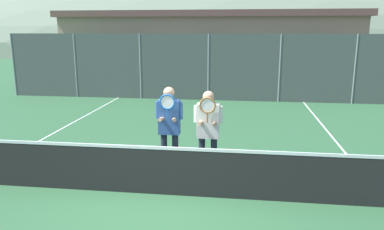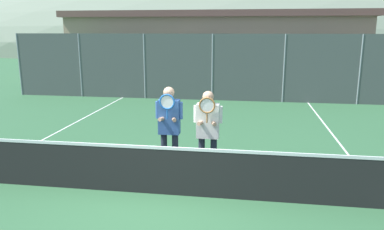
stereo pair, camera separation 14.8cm
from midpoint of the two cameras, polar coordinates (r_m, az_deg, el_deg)
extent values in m
plane|color=#2D5B38|center=(7.13, -5.41, -11.93)|extent=(120.00, 120.00, 0.00)
ellipsoid|color=slate|center=(68.21, 6.48, 10.30)|extent=(123.34, 68.52, 23.98)
cube|color=tan|center=(23.70, 2.42, 10.11)|extent=(17.27, 5.00, 3.68)
cube|color=brown|center=(23.69, 2.46, 15.00)|extent=(17.77, 5.50, 0.36)
cylinder|color=gray|center=(19.11, -25.75, 6.89)|extent=(0.06, 0.06, 2.82)
cylinder|color=gray|center=(17.65, -17.57, 7.17)|extent=(0.06, 0.06, 2.82)
cylinder|color=gray|center=(16.61, -8.13, 7.32)|extent=(0.06, 0.06, 2.82)
cylinder|color=gray|center=(16.06, 2.24, 7.25)|extent=(0.06, 0.06, 2.82)
cylinder|color=gray|center=(16.06, 12.97, 6.93)|extent=(0.06, 0.06, 2.82)
cylinder|color=gray|center=(16.60, 23.33, 6.40)|extent=(0.06, 0.06, 2.82)
cube|color=#4C5451|center=(16.06, 2.24, 7.25)|extent=(17.89, 0.02, 2.82)
cube|color=black|center=(6.96, -5.48, -8.65)|extent=(10.66, 0.02, 0.88)
cube|color=white|center=(6.80, -5.57, -5.03)|extent=(10.66, 0.03, 0.06)
cube|color=white|center=(11.23, -22.32, -3.51)|extent=(0.05, 16.00, 0.01)
cube|color=white|center=(10.09, 21.87, -5.28)|extent=(0.05, 16.00, 0.01)
cylinder|color=#232838|center=(7.87, -4.80, -5.98)|extent=(0.13, 0.13, 0.90)
cylinder|color=#232838|center=(7.82, -3.10, -6.07)|extent=(0.13, 0.13, 0.90)
cube|color=#335693|center=(7.62, -4.05, -0.30)|extent=(0.43, 0.22, 0.71)
sphere|color=tan|center=(7.52, -4.11, 3.44)|extent=(0.23, 0.23, 0.23)
cylinder|color=#335693|center=(7.64, -5.82, 0.78)|extent=(0.08, 0.08, 0.35)
cylinder|color=#335693|center=(7.55, -2.28, 0.68)|extent=(0.08, 0.08, 0.35)
cylinder|color=tan|center=(7.56, -4.98, -0.54)|extent=(0.16, 0.27, 0.08)
cylinder|color=tan|center=(7.52, -3.38, -0.59)|extent=(0.16, 0.27, 0.08)
cylinder|color=#1E5BAD|center=(7.43, -4.34, 0.17)|extent=(0.03, 0.03, 0.20)
torus|color=#1E5BAD|center=(7.38, -4.37, 2.00)|extent=(0.32, 0.03, 0.32)
cylinder|color=silver|center=(7.38, -4.37, 2.00)|extent=(0.26, 0.00, 0.26)
cylinder|color=#232838|center=(7.67, 0.95, -6.53)|extent=(0.13, 0.13, 0.87)
cylinder|color=#232838|center=(7.65, 2.78, -6.61)|extent=(0.13, 0.13, 0.87)
cube|color=white|center=(7.44, 1.91, -0.89)|extent=(0.44, 0.22, 0.69)
sphere|color=tan|center=(7.34, 1.94, 2.81)|extent=(0.22, 0.22, 0.22)
cylinder|color=white|center=(7.43, 0.02, 0.19)|extent=(0.08, 0.08, 0.34)
cylinder|color=white|center=(7.39, 3.82, 0.07)|extent=(0.08, 0.08, 0.34)
cylinder|color=tan|center=(7.37, 0.98, -1.13)|extent=(0.16, 0.27, 0.08)
cylinder|color=tan|center=(7.34, 2.70, -1.19)|extent=(0.16, 0.27, 0.08)
cylinder|color=#936033|center=(7.24, 1.77, -0.41)|extent=(0.03, 0.03, 0.20)
torus|color=#936033|center=(7.19, 1.78, 1.48)|extent=(0.32, 0.03, 0.32)
cylinder|color=silver|center=(7.19, 1.78, 1.48)|extent=(0.27, 0.00, 0.27)
cube|color=#285638|center=(20.19, -13.33, 6.13)|extent=(4.79, 1.74, 0.86)
cube|color=#2D3842|center=(20.11, -13.45, 8.35)|extent=(2.64, 1.60, 0.71)
cylinder|color=black|center=(18.90, -9.79, 4.53)|extent=(0.60, 0.16, 0.60)
cylinder|color=black|center=(20.59, -8.32, 5.26)|extent=(0.60, 0.16, 0.60)
cylinder|color=black|center=(20.05, -18.35, 4.54)|extent=(0.60, 0.16, 0.60)
cylinder|color=black|center=(21.65, -16.31, 5.25)|extent=(0.60, 0.16, 0.60)
cube|color=silver|center=(18.86, 2.47, 5.97)|extent=(4.50, 1.81, 0.83)
cube|color=#2D3842|center=(18.79, 2.49, 8.26)|extent=(2.47, 1.66, 0.68)
cylinder|color=black|center=(17.93, 6.85, 4.18)|extent=(0.60, 0.16, 0.60)
cylinder|color=black|center=(19.76, 6.94, 4.98)|extent=(0.60, 0.16, 0.60)
cylinder|color=black|center=(18.21, -2.41, 4.39)|extent=(0.60, 0.16, 0.60)
cylinder|color=black|center=(20.01, -1.49, 5.17)|extent=(0.60, 0.16, 0.60)
cube|color=slate|center=(18.85, 18.97, 5.21)|extent=(4.57, 1.87, 0.79)
cube|color=#2D3842|center=(18.78, 19.13, 7.39)|extent=(2.51, 1.72, 0.65)
cylinder|color=black|center=(18.34, 24.00, 3.35)|extent=(0.60, 0.16, 0.60)
cylinder|color=black|center=(20.16, 22.53, 4.25)|extent=(0.60, 0.16, 0.60)
cylinder|color=black|center=(17.73, 14.74, 3.75)|extent=(0.60, 0.16, 0.60)
cylinder|color=black|center=(19.61, 14.09, 4.63)|extent=(0.60, 0.16, 0.60)
camera|label=1|loc=(0.07, -90.55, -0.13)|focal=35.00mm
camera|label=2|loc=(0.07, 89.45, 0.13)|focal=35.00mm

